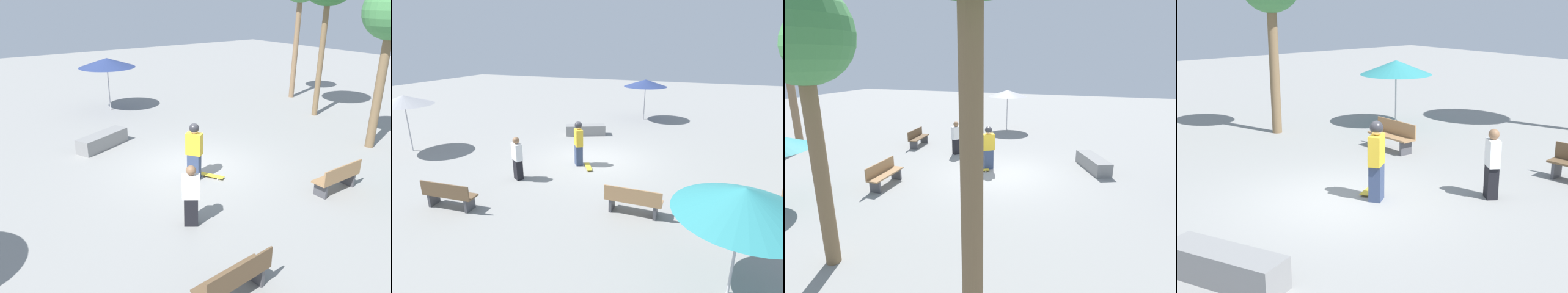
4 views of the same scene
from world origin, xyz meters
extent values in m
plane|color=gray|center=(0.00, 0.00, 0.00)|extent=(60.00, 60.00, 0.00)
cube|color=#38476B|center=(-0.65, 0.44, 0.40)|extent=(0.45, 0.42, 0.80)
cube|color=yellow|center=(-0.65, 0.44, 1.13)|extent=(0.53, 0.48, 0.66)
sphere|color=beige|center=(-0.65, 0.44, 1.59)|extent=(0.26, 0.26, 0.26)
sphere|color=#2D2D33|center=(-0.65, 0.44, 1.62)|extent=(0.29, 0.29, 0.29)
cube|color=gold|center=(-0.87, -0.05, 0.06)|extent=(0.80, 0.56, 0.02)
cylinder|color=silver|center=(-1.05, -0.24, 0.03)|extent=(0.06, 0.05, 0.05)
cylinder|color=silver|center=(-1.13, -0.09, 0.03)|extent=(0.06, 0.05, 0.05)
cylinder|color=silver|center=(-0.61, 0.00, 0.03)|extent=(0.06, 0.05, 0.05)
cylinder|color=silver|center=(-0.70, 0.15, 0.03)|extent=(0.06, 0.05, 0.05)
cube|color=gray|center=(3.42, 1.72, 0.26)|extent=(1.39, 2.12, 0.53)
cube|color=#47474C|center=(-5.15, 3.26, 0.20)|extent=(0.40, 0.11, 0.40)
cube|color=#47474C|center=(-5.06, 2.02, 0.20)|extent=(0.40, 0.11, 0.40)
cube|color=brown|center=(-5.10, 2.64, 0.42)|extent=(0.56, 1.63, 0.05)
cube|color=brown|center=(-5.30, 2.63, 0.65)|extent=(0.16, 1.60, 0.40)
cube|color=#47474C|center=(-3.55, -1.79, 0.20)|extent=(0.40, 0.08, 0.40)
cube|color=#47474C|center=(-3.54, -3.04, 0.20)|extent=(0.40, 0.08, 0.40)
cube|color=#9E754C|center=(-3.54, -2.42, 0.42)|extent=(0.45, 1.60, 0.05)
cube|color=#9E754C|center=(-3.74, -2.42, 0.65)|extent=(0.05, 1.60, 0.40)
cylinder|color=#B7B7BC|center=(-1.76, 8.10, 1.18)|extent=(0.05, 0.05, 2.36)
cone|color=#99999E|center=(-1.76, 8.10, 2.30)|extent=(2.41, 2.41, 0.41)
cylinder|color=brown|center=(1.78, -8.06, 2.84)|extent=(0.25, 0.25, 5.69)
cylinder|color=#896B4C|center=(-10.17, -0.04, 2.73)|extent=(0.34, 0.34, 5.45)
cylinder|color=brown|center=(-2.09, -6.43, 2.24)|extent=(0.31, 0.31, 4.48)
sphere|color=#428447|center=(-2.09, -6.43, 4.77)|extent=(1.92, 1.92, 1.92)
cube|color=black|center=(-2.69, 1.92, 0.36)|extent=(0.38, 0.41, 0.72)
cube|color=white|center=(-2.69, 1.92, 1.02)|extent=(0.43, 0.48, 0.60)
sphere|color=#8C6647|center=(-2.69, 1.92, 1.44)|extent=(0.24, 0.24, 0.24)
camera|label=1|loc=(-9.28, 6.32, 5.12)|focal=35.00mm
camera|label=2|loc=(-11.12, -3.93, 4.55)|focal=28.00mm
camera|label=3|loc=(2.82, -10.87, 4.27)|focal=28.00mm
camera|label=4|loc=(6.42, 9.03, 4.21)|focal=50.00mm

